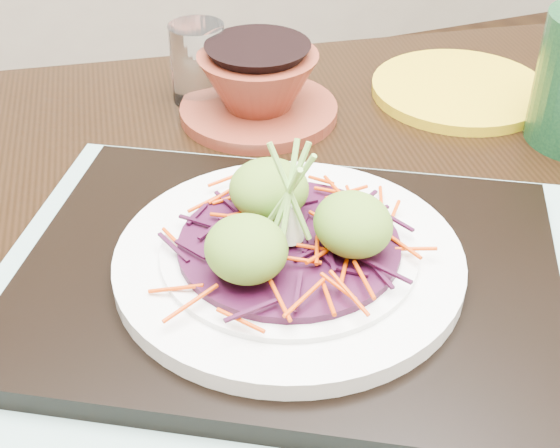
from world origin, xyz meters
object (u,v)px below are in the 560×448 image
object	(u,v)px
dining_table	(235,326)
water_glass	(198,63)
white_plate	(289,259)
serving_tray	(289,277)
terracotta_bowl_set	(258,89)
yellow_plate	(459,89)

from	to	relation	value
dining_table	water_glass	size ratio (longest dim) A/B	14.88
white_plate	dining_table	bearing A→B (deg)	107.51
serving_tray	terracotta_bowl_set	world-z (taller)	terracotta_bowl_set
serving_tray	terracotta_bowl_set	size ratio (longest dim) A/B	2.24
serving_tray	white_plate	distance (m)	0.02
water_glass	yellow_plate	size ratio (longest dim) A/B	0.44
serving_tray	yellow_plate	distance (m)	0.41
white_plate	serving_tray	bearing A→B (deg)	180.00
water_glass	terracotta_bowl_set	world-z (taller)	water_glass
terracotta_bowl_set	yellow_plate	xyz separation A→B (m)	(0.24, -0.03, -0.03)
dining_table	water_glass	distance (m)	0.32
dining_table	yellow_plate	xyz separation A→B (m)	(0.34, 0.18, 0.11)
serving_tray	water_glass	bearing A→B (deg)	115.94
dining_table	serving_tray	world-z (taller)	serving_tray
white_plate	terracotta_bowl_set	world-z (taller)	terracotta_bowl_set
white_plate	yellow_plate	size ratio (longest dim) A/B	1.34
dining_table	yellow_plate	bearing A→B (deg)	36.33
dining_table	serving_tray	bearing A→B (deg)	-63.82
white_plate	terracotta_bowl_set	size ratio (longest dim) A/B	1.46
water_glass	serving_tray	bearing A→B (deg)	-94.45
serving_tray	yellow_plate	size ratio (longest dim) A/B	2.06
serving_tray	white_plate	bearing A→B (deg)	30.39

